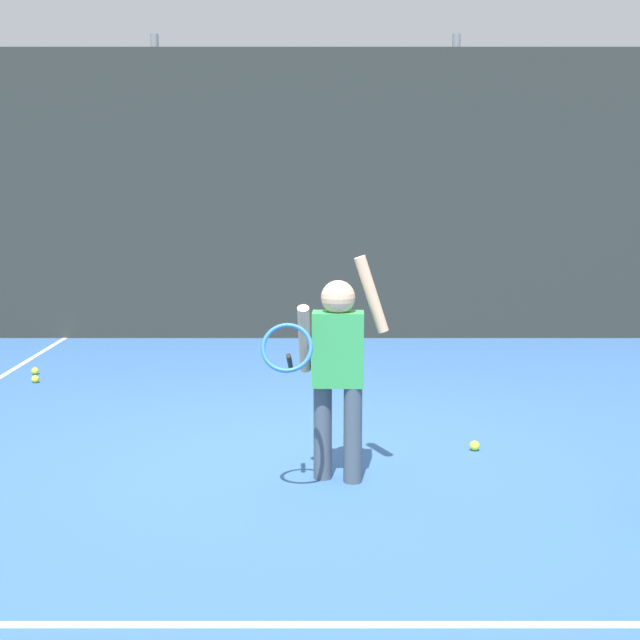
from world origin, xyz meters
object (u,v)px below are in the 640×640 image
at_px(tennis_ball_3, 479,446).
at_px(tennis_ball_4, 40,371).
at_px(tennis_player, 340,362).
at_px(tennis_ball_0, 40,379).

distance_m(tennis_ball_3, tennis_ball_4, 4.35).
bearing_deg(tennis_ball_4, tennis_player, -46.55).
height_order(tennis_player, tennis_ball_0, tennis_player).
height_order(tennis_ball_3, tennis_ball_4, same).
xyz_separation_m(tennis_player, tennis_ball_3, (0.94, 0.59, -0.69)).
bearing_deg(tennis_ball_4, tennis_ball_0, -71.50).
relative_size(tennis_ball_3, tennis_ball_4, 1.00).
height_order(tennis_ball_0, tennis_ball_3, same).
distance_m(tennis_ball_0, tennis_ball_3, 4.08).
distance_m(tennis_ball_0, tennis_ball_4, 0.36).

